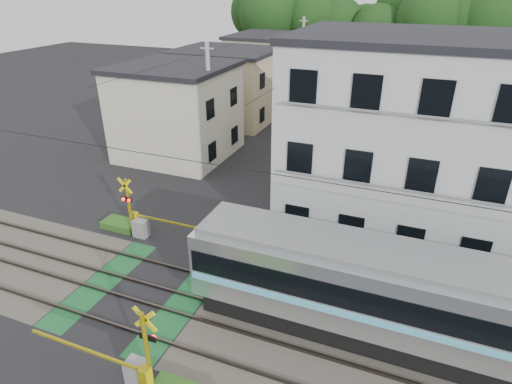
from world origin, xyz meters
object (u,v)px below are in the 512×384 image
at_px(crossing_signal_near, 138,369).
at_px(crossing_signal_far, 139,223).
at_px(apartment_block, 400,137).
at_px(pedestrian, 313,115).

bearing_deg(crossing_signal_near, crossing_signal_far, 125.29).
height_order(crossing_signal_near, crossing_signal_far, same).
distance_m(crossing_signal_far, apartment_block, 13.14).
bearing_deg(crossing_signal_far, apartment_block, 27.78).
distance_m(crossing_signal_near, crossing_signal_far, 8.95).
bearing_deg(crossing_signal_near, apartment_block, 65.78).
relative_size(crossing_signal_near, pedestrian, 2.98).
bearing_deg(apartment_block, pedestrian, 117.97).
xyz_separation_m(crossing_signal_near, pedestrian, (-2.06, 28.16, 0.08)).
height_order(crossing_signal_far, pedestrian, crossing_signal_far).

